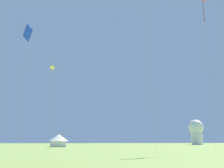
{
  "coord_description": "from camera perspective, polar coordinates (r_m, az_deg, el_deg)",
  "views": [
    {
      "loc": [
        -6.84,
        -3.62,
        1.41
      ],
      "look_at": [
        0.0,
        32.0,
        10.61
      ],
      "focal_mm": 36.43,
      "sensor_mm": 36.0,
      "label": 1
    }
  ],
  "objects": [
    {
      "name": "festival_tent_right",
      "position": [
        64.44,
        -13.22,
        -13.49
      ],
      "size": [
        5.09,
        5.09,
        3.31
      ],
      "color": "white",
      "rests_on": "ground"
    },
    {
      "name": "kite_blue_diamond",
      "position": [
        38.11,
        -20.4,
        11.82
      ],
      "size": [
        1.88,
        3.11,
        19.17
      ],
      "color": "blue",
      "rests_on": "ground"
    },
    {
      "name": "observatory_dome",
      "position": [
        108.36,
        20.38,
        -10.93
      ],
      "size": [
        6.4,
        6.4,
        10.8
      ],
      "color": "white",
      "rests_on": "ground"
    },
    {
      "name": "kite_yellow_diamond",
      "position": [
        56.53,
        -14.76,
        3.18
      ],
      "size": [
        2.02,
        1.74,
        19.42
      ],
      "color": "yellow",
      "rests_on": "ground"
    }
  ]
}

